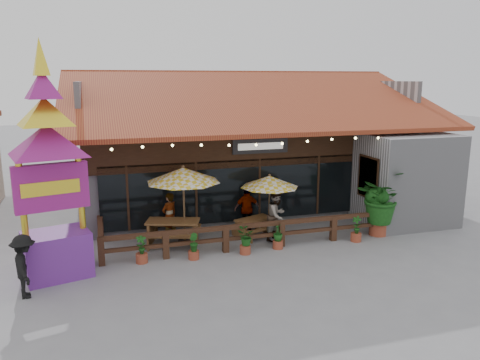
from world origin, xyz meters
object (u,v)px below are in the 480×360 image
object	(u,v)px
umbrella_right	(270,182)
pedestrian	(24,266)
picnic_table_right	(254,224)
picnic_table_left	(173,228)
thai_sign_tower	(48,146)
umbrella_left	(183,175)
tropical_plant	(380,198)

from	to	relation	value
umbrella_right	pedestrian	world-z (taller)	umbrella_right
picnic_table_right	umbrella_right	bearing A→B (deg)	6.26
picnic_table_left	picnic_table_right	world-z (taller)	picnic_table_left
thai_sign_tower	picnic_table_right	bearing A→B (deg)	14.54
picnic_table_left	thai_sign_tower	world-z (taller)	thai_sign_tower
umbrella_right	pedestrian	bearing A→B (deg)	-159.33
umbrella_left	picnic_table_left	size ratio (longest dim) A/B	1.51
thai_sign_tower	pedestrian	xyz separation A→B (m)	(-0.71, -1.22, -2.99)
thai_sign_tower	tropical_plant	distance (m)	11.42
picnic_table_right	picnic_table_left	bearing A→B (deg)	-179.87
umbrella_right	pedestrian	xyz separation A→B (m)	(-7.97, -3.01, -1.15)
umbrella_left	thai_sign_tower	world-z (taller)	thai_sign_tower
umbrella_left	picnic_table_right	xyz separation A→B (m)	(2.56, -0.12, -1.97)
umbrella_left	picnic_table_left	bearing A→B (deg)	-163.43
thai_sign_tower	tropical_plant	world-z (taller)	thai_sign_tower
umbrella_left	thai_sign_tower	bearing A→B (deg)	-155.71
picnic_table_right	pedestrian	xyz separation A→B (m)	(-7.36, -2.94, 0.40)
tropical_plant	pedestrian	xyz separation A→B (m)	(-11.85, -1.75, -0.54)
umbrella_right	picnic_table_left	distance (m)	3.87
tropical_plant	picnic_table_left	bearing A→B (deg)	170.98
tropical_plant	pedestrian	bearing A→B (deg)	-171.60
umbrella_left	pedestrian	distance (m)	5.91
umbrella_left	picnic_table_right	bearing A→B (deg)	-2.71
thai_sign_tower	pedestrian	size ratio (longest dim) A/B	4.23
umbrella_left	picnic_table_right	world-z (taller)	umbrella_left
picnic_table_left	tropical_plant	size ratio (longest dim) A/B	0.90
umbrella_right	picnic_table_left	size ratio (longest dim) A/B	1.11
umbrella_right	thai_sign_tower	world-z (taller)	thai_sign_tower
picnic_table_left	thai_sign_tower	size ratio (longest dim) A/B	0.30
umbrella_right	pedestrian	distance (m)	8.60
umbrella_left	tropical_plant	bearing A→B (deg)	-10.57
umbrella_right	thai_sign_tower	xyz separation A→B (m)	(-7.26, -1.79, 1.85)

